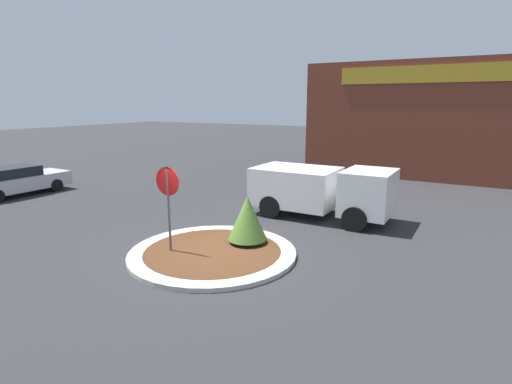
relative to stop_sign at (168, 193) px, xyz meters
The scene contains 7 objects.
ground_plane 2.19m from the stop_sign, 27.75° to the left, with size 120.00×120.00×0.00m, color #2D2D30.
traffic_island 2.13m from the stop_sign, 27.75° to the left, with size 4.80×4.80×0.13m.
stop_sign is the anchor object (origin of this frame).
island_shrub 2.47m from the stop_sign, 46.10° to the left, with size 1.18×1.18×1.46m.
utility_truck 6.26m from the stop_sign, 67.57° to the left, with size 5.21×2.34×1.96m.
storefront_building 18.90m from the stop_sign, 74.36° to the left, with size 14.48×6.07×6.56m.
parked_sedan_silver 11.68m from the stop_sign, 168.96° to the left, with size 1.95×4.52×1.37m.
Camera 1 is at (6.42, -8.81, 4.30)m, focal length 28.00 mm.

